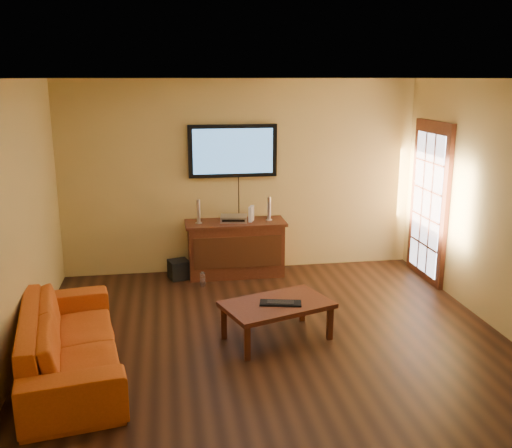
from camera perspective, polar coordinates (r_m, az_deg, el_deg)
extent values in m
plane|color=black|center=(6.10, 1.78, -11.92)|extent=(5.00, 5.00, 0.00)
plane|color=tan|center=(8.05, -1.51, 4.73)|extent=(5.00, 0.00, 5.00)
plane|color=tan|center=(5.72, -23.51, -0.52)|extent=(0.00, 5.00, 5.00)
plane|color=tan|center=(6.58, 23.81, 1.27)|extent=(0.00, 5.00, 5.00)
plane|color=white|center=(5.47, 2.01, 14.34)|extent=(5.00, 5.00, 0.00)
cube|color=#441C0F|center=(8.06, 16.91, 1.94)|extent=(0.06, 1.02, 2.22)
cube|color=white|center=(8.05, 16.68, 1.94)|extent=(0.01, 0.79, 1.89)
cube|color=#441C0F|center=(8.01, -2.05, -2.57)|extent=(1.31, 0.49, 0.73)
cube|color=black|center=(7.76, -1.82, -2.85)|extent=(1.20, 0.02, 0.44)
cube|color=#441C0F|center=(7.90, -2.08, 0.10)|extent=(1.39, 0.53, 0.04)
cube|color=black|center=(7.94, -2.34, 7.31)|extent=(1.23, 0.07, 0.73)
cube|color=teal|center=(7.90, -2.31, 7.28)|extent=(1.11, 0.01, 0.62)
cube|color=#441C0F|center=(6.06, 2.11, -8.08)|extent=(1.26, 0.99, 0.05)
cube|color=#441C0F|center=(5.72, -0.89, -11.81)|extent=(0.06, 0.06, 0.36)
cube|color=#441C0F|center=(6.18, 7.39, -9.81)|extent=(0.06, 0.06, 0.36)
cube|color=#441C0F|center=(6.16, -3.23, -9.81)|extent=(0.06, 0.06, 0.36)
cube|color=#441C0F|center=(6.60, 4.64, -8.14)|extent=(0.06, 0.06, 0.36)
imported|color=#C14F15|center=(5.69, -18.21, -10.03)|extent=(0.98, 2.24, 0.85)
cylinder|color=silver|center=(7.84, -5.74, 0.11)|extent=(0.09, 0.09, 0.01)
cylinder|color=silver|center=(7.80, -5.77, 1.29)|extent=(0.05, 0.05, 0.32)
cylinder|color=silver|center=(7.96, 1.31, 0.42)|extent=(0.09, 0.09, 0.01)
cylinder|color=silver|center=(7.92, 1.31, 1.58)|extent=(0.05, 0.05, 0.32)
cube|color=silver|center=(7.90, -2.24, 0.56)|extent=(0.40, 0.31, 0.08)
cube|color=white|center=(7.89, -0.47, 1.04)|extent=(0.10, 0.16, 0.21)
cube|color=black|center=(7.99, -7.71, -4.52)|extent=(0.32, 0.32, 0.26)
cylinder|color=white|center=(7.67, -5.36, -5.56)|extent=(0.07, 0.07, 0.19)
sphere|color=white|center=(7.63, -5.38, -4.86)|extent=(0.04, 0.04, 0.04)
cube|color=black|center=(6.02, 2.47, -7.91)|extent=(0.46, 0.25, 0.02)
cube|color=black|center=(6.01, 2.47, -7.79)|extent=(0.30, 0.17, 0.01)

